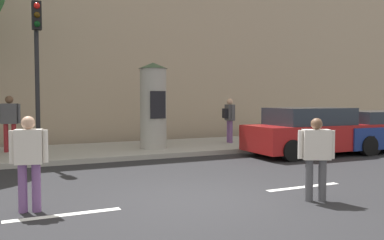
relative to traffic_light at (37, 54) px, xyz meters
name	(u,v)px	position (x,y,z in m)	size (l,w,h in m)	color
ground_plane	(200,199)	(2.30, -5.24, -3.02)	(80.00, 80.00, 0.00)	#232326
sidewalk_curb	(107,151)	(2.30, 1.76, -2.95)	(36.00, 4.00, 0.15)	#9E9B93
lane_markings	(200,199)	(2.30, -5.24, -3.02)	(25.80, 0.16, 0.01)	silver
building_backdrop	(78,15)	(2.30, 6.76, 2.47)	(36.00, 5.00, 10.98)	tan
traffic_light	(37,54)	(0.00, 0.00, 0.00)	(0.24, 0.45, 4.27)	black
poster_column	(153,105)	(3.75, 1.21, -1.41)	(0.97, 0.97, 2.88)	#9E9B93
pedestrian_near_pole	(316,152)	(4.12, -6.23, -2.14)	(0.60, 0.51, 1.49)	#4C4C51
pedestrian_tallest	(29,157)	(-0.57, -4.82, -2.12)	(0.59, 0.32, 1.56)	#724C84
pedestrian_in_dark_shirt	(10,118)	(-0.65, 2.19, -1.81)	(0.63, 0.47, 1.77)	maroon
pedestrian_in_red_top	(229,116)	(6.95, 1.61, -1.86)	(0.43, 0.66, 1.68)	#724C84
parked_car_dark	(313,132)	(8.26, -1.52, -2.28)	(4.61, 2.05, 1.53)	maroon
parked_car_red	(380,131)	(11.13, -1.69, -2.35)	(4.29, 2.01, 1.39)	navy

